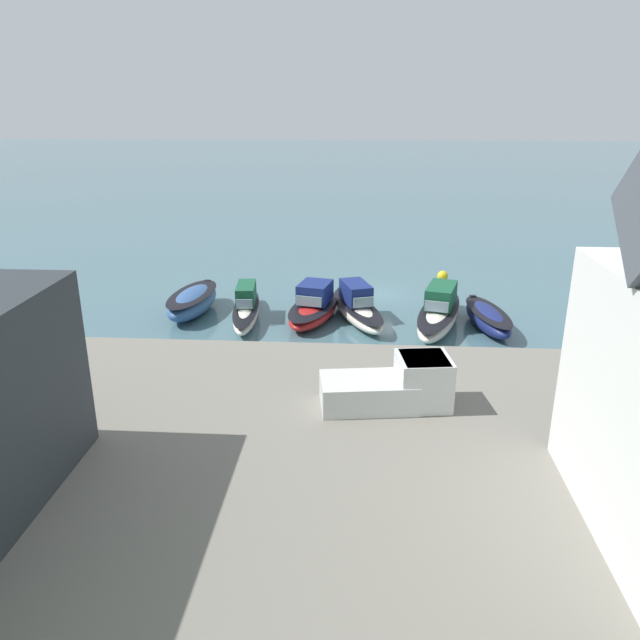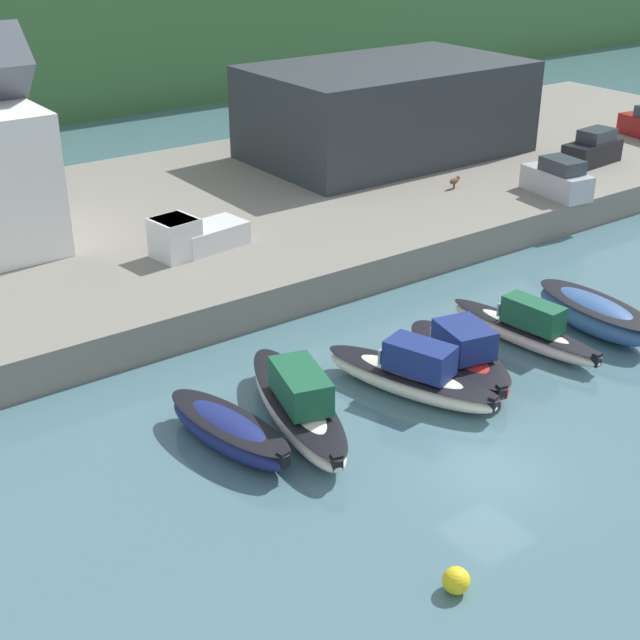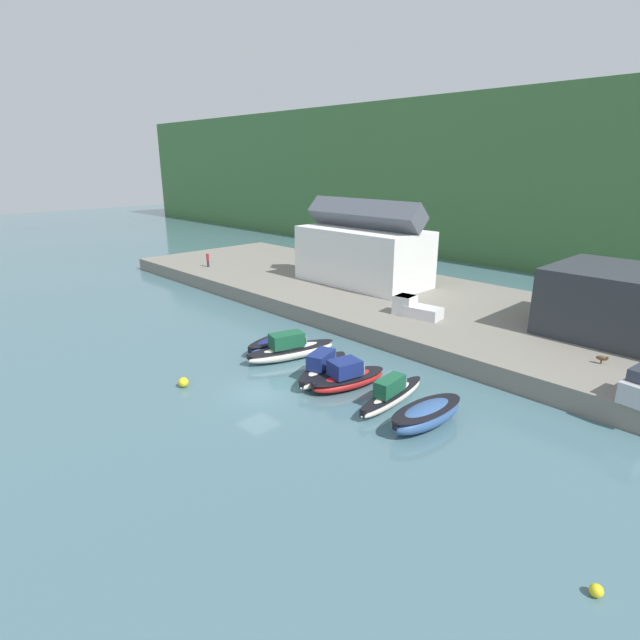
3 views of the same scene
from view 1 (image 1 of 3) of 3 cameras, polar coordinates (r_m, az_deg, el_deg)
name	(u,v)px [view 1 (image 1 of 3)]	position (r m, az deg, el deg)	size (l,w,h in m)	color
ground_plane	(376,293)	(42.48, 5.17, 2.44)	(320.00, 320.00, 0.00)	#476B75
quay_promenade	(392,526)	(19.10, 6.60, -18.21)	(96.34, 23.88, 1.72)	gray
moored_boat_0	(488,318)	(36.90, 15.07, 0.18)	(2.71, 6.14, 1.21)	navy
moored_boat_1	(439,312)	(36.58, 10.84, 0.70)	(4.14, 8.51, 2.38)	white
moored_boat_2	(357,307)	(37.02, 3.40, 1.15)	(4.13, 7.56, 2.23)	white
moored_boat_3	(314,307)	(37.02, -0.57, 1.18)	(3.68, 6.77, 2.22)	red
moored_boat_4	(246,308)	(37.37, -6.76, 1.13)	(2.22, 7.65, 2.08)	white
moored_boat_5	(193,302)	(38.85, -11.57, 1.67)	(2.85, 6.40, 1.49)	#33568E
pickup_truck_0	(397,385)	(23.28, 7.04, -5.93)	(4.95, 2.57, 1.90)	silver
mooring_buoy_0	(443,276)	(45.91, 11.16, 3.97)	(0.77, 0.77, 0.77)	yellow
mooring_buoy_1	(48,278)	(49.15, -23.59, 3.57)	(0.53, 0.53, 0.53)	yellow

